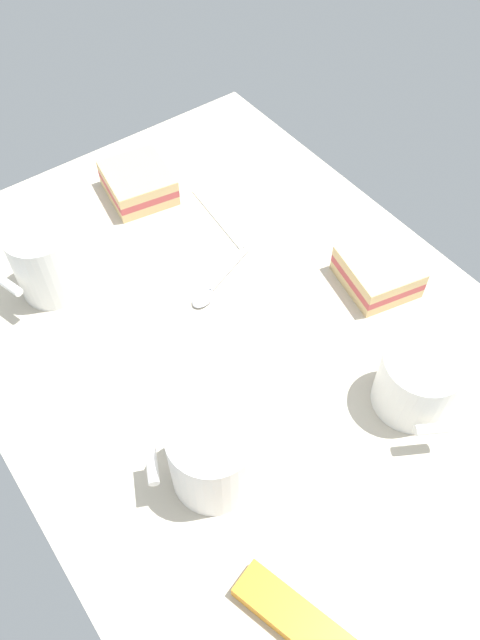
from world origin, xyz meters
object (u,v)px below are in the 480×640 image
(snack_bar, at_px, (295,619))
(sandwich_main, at_px, (378,272))
(coffee_mug_black, at_px, (45,261))
(paper_napkin, at_px, (256,202))
(coffee_mug_spare, at_px, (417,381))
(spoon, at_px, (213,286))
(coffee_mug_milky, at_px, (212,456))
(sandwich_side, at_px, (138,183))

(snack_bar, bearing_deg, sandwich_main, -70.00)
(coffee_mug_black, height_order, paper_napkin, coffee_mug_black)
(coffee_mug_spare, relative_size, spoon, 0.92)
(snack_bar, bearing_deg, paper_napkin, -49.87)
(coffee_mug_spare, distance_m, spoon, 0.30)
(sandwich_main, bearing_deg, coffee_mug_black, 54.76)
(coffee_mug_black, distance_m, coffee_mug_milky, 0.36)
(coffee_mug_milky, height_order, sandwich_side, coffee_mug_milky)
(paper_napkin, bearing_deg, sandwich_side, 47.23)
(coffee_mug_black, bearing_deg, sandwich_main, -125.24)
(sandwich_main, bearing_deg, coffee_mug_spare, 148.55)
(spoon, bearing_deg, coffee_mug_milky, 145.09)
(sandwich_side, bearing_deg, coffee_mug_black, 116.18)
(sandwich_main, relative_size, sandwich_side, 0.98)
(coffee_mug_milky, distance_m, paper_napkin, 0.45)
(coffee_mug_spare, distance_m, snack_bar, 0.29)
(coffee_mug_milky, xyz_separation_m, snack_bar, (-0.17, 0.02, -0.04))
(coffee_mug_milky, height_order, sandwich_main, coffee_mug_milky)
(coffee_mug_spare, distance_m, paper_napkin, 0.40)
(spoon, bearing_deg, paper_napkin, -55.90)
(coffee_mug_spare, xyz_separation_m, snack_bar, (-0.11, 0.27, -0.03))
(coffee_mug_milky, relative_size, snack_bar, 0.93)
(paper_napkin, bearing_deg, coffee_mug_black, 84.97)
(coffee_mug_black, bearing_deg, spoon, -126.87)
(sandwich_main, xyz_separation_m, snack_bar, (-0.27, 0.37, -0.01))
(sandwich_main, bearing_deg, snack_bar, 126.11)
(sandwich_main, xyz_separation_m, sandwich_side, (0.35, 0.17, 0.00))
(sandwich_main, relative_size, spoon, 0.91)
(snack_bar, height_order, paper_napkin, snack_bar)
(coffee_mug_black, height_order, snack_bar, coffee_mug_black)
(paper_napkin, bearing_deg, snack_bar, 146.24)
(snack_bar, bearing_deg, spoon, -40.56)
(spoon, bearing_deg, sandwich_side, -4.52)
(coffee_mug_black, relative_size, paper_napkin, 0.74)
(sandwich_main, relative_size, paper_napkin, 0.79)
(coffee_mug_black, distance_m, sandwich_side, 0.22)
(coffee_mug_black, bearing_deg, paper_napkin, -95.03)
(sandwich_side, xyz_separation_m, paper_napkin, (-0.12, -0.13, -0.02))
(sandwich_side, distance_m, spoon, 0.23)
(sandwich_side, xyz_separation_m, snack_bar, (-0.62, 0.20, -0.01))
(coffee_mug_milky, distance_m, sandwich_main, 0.36)
(coffee_mug_spare, height_order, snack_bar, coffee_mug_spare)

